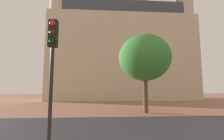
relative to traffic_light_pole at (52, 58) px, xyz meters
The scene contains 5 objects.
ground_plane 6.88m from the traffic_light_pole, 68.31° to the left, with size 120.00×120.00×0.00m, color #93604C.
street_asphalt_strip 5.22m from the traffic_light_pole, 57.67° to the left, with size 120.00×6.19×0.00m, color #2D2D33.
landmark_building 29.21m from the traffic_light_pole, 77.41° to the left, with size 27.18×11.55×35.90m.
traffic_light_pole is the anchor object (origin of this frame).
tree_curb_far 10.29m from the traffic_light_pole, 57.68° to the left, with size 4.52×4.52×6.76m.
Camera 1 is at (-0.74, -1.12, 1.99)m, focal length 26.45 mm.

